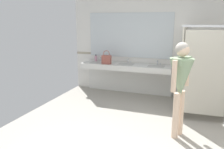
{
  "coord_description": "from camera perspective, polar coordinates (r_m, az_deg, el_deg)",
  "views": [
    {
      "loc": [
        0.36,
        -3.43,
        1.98
      ],
      "look_at": [
        -1.07,
        0.49,
        1.0
      ],
      "focal_mm": 36.71,
      "sensor_mm": 36.0,
      "label": 1
    }
  ],
  "objects": [
    {
      "name": "ground_plane",
      "position": [
        4.0,
        12.66,
        -17.68
      ],
      "size": [
        6.01,
        6.01,
        0.1
      ],
      "primitive_type": "cube",
      "color": "#9E998E"
    },
    {
      "name": "wall_back",
      "position": [
        6.22,
        16.81,
        7.69
      ],
      "size": [
        6.01,
        0.12,
        2.89
      ],
      "primitive_type": "cube",
      "color": "silver",
      "rests_on": "ground_plane"
    },
    {
      "name": "wall_back_tile_band",
      "position": [
        6.21,
        16.54,
        4.0
      ],
      "size": [
        6.01,
        0.01,
        0.06
      ],
      "primitive_type": "cube",
      "color": "#9E937F",
      "rests_on": "wall_back"
    },
    {
      "name": "vanity_counter",
      "position": [
        6.3,
        3.72,
        0.76
      ],
      "size": [
        2.44,
        0.59,
        0.96
      ],
      "color": "silver",
      "rests_on": "ground_plane"
    },
    {
      "name": "mirror_panel",
      "position": [
        6.37,
        4.4,
        9.72
      ],
      "size": [
        2.34,
        0.02,
        1.2
      ],
      "primitive_type": "cube",
      "color": "silver",
      "rests_on": "wall_back"
    },
    {
      "name": "person_standing",
      "position": [
        4.0,
        16.72,
        -0.96
      ],
      "size": [
        0.52,
        0.54,
        1.65
      ],
      "color": "beige",
      "rests_on": "ground_plane"
    },
    {
      "name": "handbag",
      "position": [
        6.17,
        -1.38,
        3.82
      ],
      "size": [
        0.24,
        0.14,
        0.37
      ],
      "color": "#934C42",
      "rests_on": "vanity_counter"
    },
    {
      "name": "soap_dispenser",
      "position": [
        6.65,
        -4.03,
        4.05
      ],
      "size": [
        0.07,
        0.07,
        0.19
      ],
      "color": "#D899B2",
      "rests_on": "vanity_counter"
    }
  ]
}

